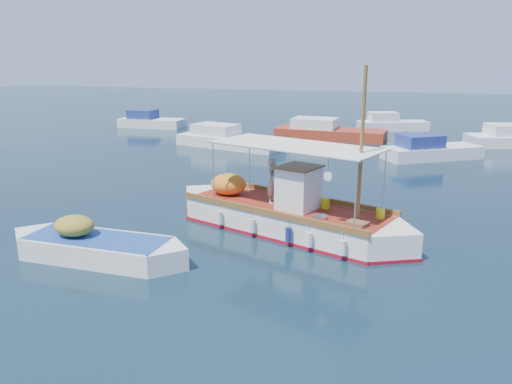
# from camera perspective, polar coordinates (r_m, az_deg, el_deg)

# --- Properties ---
(ground) EXTENTS (160.00, 160.00, 0.00)m
(ground) POSITION_cam_1_polar(r_m,az_deg,el_deg) (18.47, 1.61, -4.99)
(ground) COLOR black
(ground) RESTS_ON ground
(fishing_caique) EXTENTS (9.75, 5.25, 6.33)m
(fishing_caique) POSITION_cam_1_polar(r_m,az_deg,el_deg) (18.93, 3.31, -2.71)
(fishing_caique) COLOR white
(fishing_caique) RESTS_ON ground
(dinghy) EXTENTS (6.52, 1.93, 1.59)m
(dinghy) POSITION_cam_1_polar(r_m,az_deg,el_deg) (17.14, -17.85, -6.20)
(dinghy) COLOR white
(dinghy) RESTS_ON ground
(bg_boat_nw) EXTENTS (8.34, 4.39, 1.80)m
(bg_boat_nw) POSITION_cam_1_polar(r_m,az_deg,el_deg) (36.48, -3.38, 5.92)
(bg_boat_nw) COLOR silver
(bg_boat_nw) RESTS_ON ground
(bg_boat_n) EXTENTS (8.85, 3.50, 1.80)m
(bg_boat_n) POSITION_cam_1_polar(r_m,az_deg,el_deg) (40.61, 8.10, 6.75)
(bg_boat_n) COLOR #9A2F19
(bg_boat_n) RESTS_ON ground
(bg_boat_ne) EXTENTS (6.50, 5.25, 1.80)m
(bg_boat_ne) POSITION_cam_1_polar(r_m,az_deg,el_deg) (34.01, 19.21, 4.42)
(bg_boat_ne) COLOR silver
(bg_boat_ne) RESTS_ON ground
(bg_boat_far_w) EXTENTS (6.01, 2.39, 1.80)m
(bg_boat_far_w) POSITION_cam_1_polar(r_m,az_deg,el_deg) (47.85, -12.02, 7.84)
(bg_boat_far_w) COLOR silver
(bg_boat_far_w) RESTS_ON ground
(bg_boat_far_n) EXTENTS (6.38, 3.95, 1.80)m
(bg_boat_far_n) POSITION_cam_1_polar(r_m,az_deg,el_deg) (46.50, 15.12, 7.45)
(bg_boat_far_n) COLOR silver
(bg_boat_far_n) RESTS_ON ground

